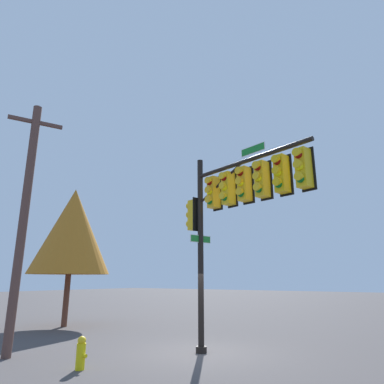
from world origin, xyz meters
name	(u,v)px	position (x,y,z in m)	size (l,w,h in m)	color
ground_plane	(201,353)	(0.00, 0.00, 0.00)	(120.00, 120.00, 0.00)	#443F3F
signal_pole_assembly	(235,198)	(1.65, -0.49, 4.86)	(5.09, 1.93, 6.61)	black
utility_pole	(24,217)	(-4.49, -3.95, 4.33)	(0.90, 1.67, 8.40)	brown
fire_hydrant	(81,353)	(-1.53, -3.57, 0.41)	(0.33, 0.24, 0.83)	yellow
tree_near	(72,231)	(-9.08, 1.37, 4.86)	(4.13, 4.13, 7.16)	brown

